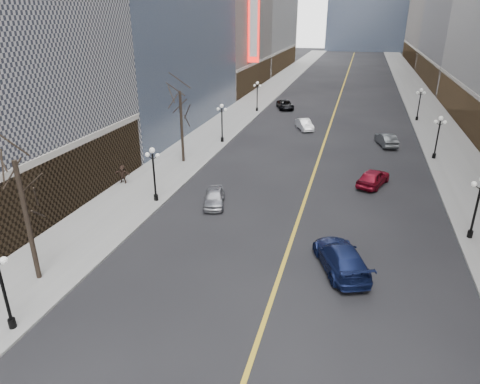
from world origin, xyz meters
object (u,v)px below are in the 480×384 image
Objects in this scene: car_sb_near at (341,257)px; car_nb_far at (285,105)px; car_nb_mid at (305,125)px; streetlamp_west_0 at (1,280)px; streetlamp_east_1 at (478,201)px; streetlamp_west_3 at (257,93)px; streetlamp_east_3 at (420,101)px; streetlamp_west_2 at (222,119)px; car_sb_far at (386,140)px; car_sb_mid at (373,177)px; streetlamp_west_1 at (154,169)px; streetlamp_east_2 at (438,133)px; car_nb_near at (214,197)px.

car_nb_far is at bearing -97.82° from car_sb_near.
streetlamp_west_0 is at bearing -125.72° from car_nb_mid.
streetlamp_east_1 is 43.05m from streetlamp_west_3.
streetlamp_west_0 is 43.80m from car_nb_mid.
streetlamp_east_3 is 1.00× the size of streetlamp_west_2.
car_nb_far is 1.11× the size of car_sb_far.
streetlamp_west_0 is at bearing 75.78° from car_sb_mid.
streetlamp_west_0 is at bearing -90.00° from streetlamp_west_1.
streetlamp_east_3 reaches higher than car_nb_far.
streetlamp_east_2 and streetlamp_west_2 have the same top height.
car_sb_mid is at bearing 68.13° from car_sb_far.
car_nb_mid is 0.84× the size of car_nb_far.
streetlamp_east_2 is at bearing 125.29° from car_sb_far.
car_nb_near is at bearing 177.74° from streetlamp_east_1.
streetlamp_west_3 reaches higher than car_sb_near.
streetlamp_east_1 is at bearing 0.00° from streetlamp_west_1.
streetlamp_west_1 reaches higher than car_sb_near.
streetlamp_west_2 is at bearing 90.00° from streetlamp_west_1.
streetlamp_west_3 is at bearing 142.67° from streetlamp_east_2.
streetlamp_east_2 and streetlamp_west_0 have the same top height.
car_nb_mid is 0.74× the size of car_sb_near.
car_nb_far is (3.90, 3.31, -2.21)m from streetlamp_west_3.
streetlamp_east_1 is 1.00× the size of streetlamp_west_3.
car_nb_far is (-19.70, 3.31, -2.21)m from streetlamp_east_3.
streetlamp_west_3 reaches higher than car_sb_far.
streetlamp_east_3 is at bearing 65.59° from streetlamp_west_0.
streetlamp_east_3 is at bearing -82.12° from car_sb_mid.
streetlamp_west_3 reaches higher than car_nb_near.
streetlamp_east_1 is at bearing 147.46° from car_sb_mid.
streetlamp_west_1 is at bearing -90.00° from streetlamp_west_2.
streetlamp_west_1 is 1.01× the size of car_sb_far.
streetlamp_west_0 reaches higher than car_sb_far.
streetlamp_east_2 and streetlamp_east_3 have the same top height.
car_sb_mid is 1.02× the size of car_sb_far.
streetlamp_east_3 is at bearing 0.00° from streetlamp_west_3.
streetlamp_west_3 reaches higher than car_nb_far.
streetlamp_west_2 is 12.61m from car_nb_mid.
car_nb_far is (3.90, 55.31, -2.21)m from streetlamp_west_0.
streetlamp_west_0 is 0.91× the size of car_nb_far.
streetlamp_east_2 is 29.10m from car_nb_far.
car_nb_mid is at bearing 45.66° from streetlamp_west_2.
streetlamp_west_1 is 16.57m from car_sb_near.
car_nb_far is at bearing 79.62° from streetlamp_west_2.
streetlamp_east_3 is (0.00, 18.00, 0.00)m from streetlamp_east_2.
car_nb_mid is 0.94× the size of car_sb_far.
streetlamp_east_1 is at bearing -165.30° from car_sb_near.
streetlamp_east_1 is 1.00× the size of streetlamp_east_3.
car_nb_far is at bearing -64.30° from car_sb_far.
car_nb_near is at bearing -137.42° from streetlamp_east_2.
streetlamp_west_0 is 1.00× the size of car_sb_mid.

